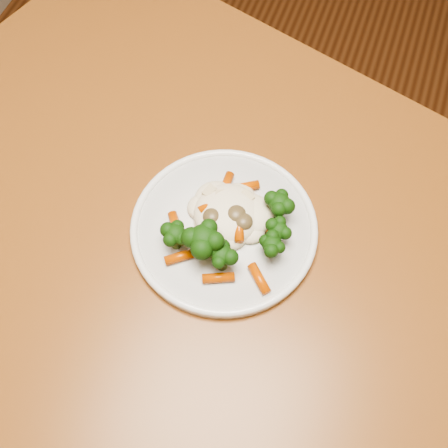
# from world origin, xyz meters

# --- Properties ---
(dining_table) EXTENTS (1.43, 1.15, 0.75)m
(dining_table) POSITION_xyz_m (-0.26, -0.14, 0.65)
(dining_table) COLOR #925321
(dining_table) RESTS_ON ground
(plate) EXTENTS (0.24, 0.24, 0.01)m
(plate) POSITION_xyz_m (-0.34, -0.04, 0.76)
(plate) COLOR white
(plate) RESTS_ON dining_table
(meal) EXTENTS (0.16, 0.16, 0.05)m
(meal) POSITION_xyz_m (-0.33, -0.04, 0.78)
(meal) COLOR #FEEECB
(meal) RESTS_ON plate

